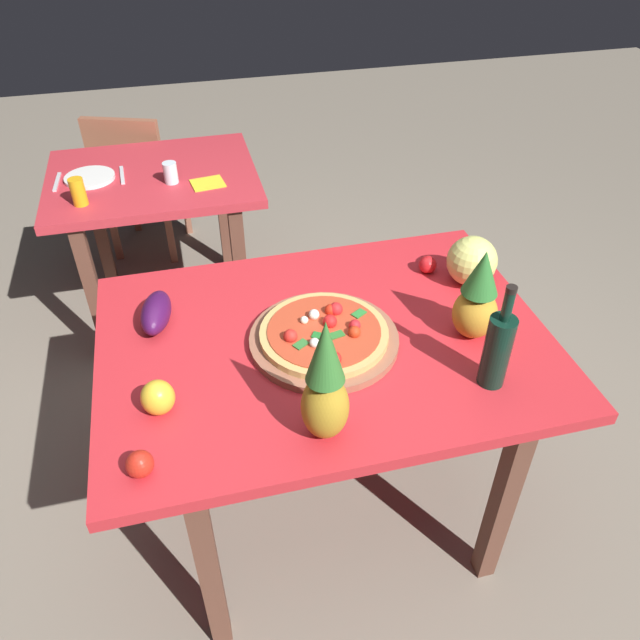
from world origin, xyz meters
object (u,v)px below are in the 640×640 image
at_px(wine_bottle, 497,349).
at_px(napkin_folded, 208,183).
at_px(fork_utensil, 57,182).
at_px(dining_chair, 137,177).
at_px(tomato_by_bottle, 140,464).
at_px(bell_pepper, 158,397).
at_px(display_table, 325,357).
at_px(pizza_board, 324,339).
at_px(pineapple_left, 477,299).
at_px(tomato_near_board, 428,264).
at_px(knife_utensil, 122,175).
at_px(eggplant, 156,313).
at_px(drinking_glass_water, 170,173).
at_px(drinking_glass_juice, 78,192).
at_px(dinner_plate, 90,178).
at_px(pineapple_right, 325,387).
at_px(pizza, 325,332).
at_px(melon, 472,261).
at_px(background_table, 156,199).

height_order(wine_bottle, napkin_folded, wine_bottle).
distance_m(fork_utensil, napkin_folded, 0.67).
distance_m(dining_chair, tomato_by_bottle, 2.32).
bearing_deg(napkin_folded, bell_pepper, -101.42).
relative_size(display_table, wine_bottle, 4.17).
distance_m(pizza_board, bell_pepper, 0.53).
relative_size(pineapple_left, tomato_near_board, 4.79).
distance_m(pineapple_left, knife_utensil, 1.76).
height_order(wine_bottle, bell_pepper, wine_bottle).
bearing_deg(napkin_folded, pizza_board, -78.70).
xyz_separation_m(tomato_by_bottle, napkin_folded, (0.32, 1.53, -0.03)).
distance_m(eggplant, drinking_glass_water, 1.00).
bearing_deg(bell_pepper, eggplant, 88.29).
height_order(tomato_by_bottle, drinking_glass_juice, drinking_glass_juice).
height_order(dining_chair, tomato_near_board, dining_chair).
height_order(dining_chair, dinner_plate, dining_chair).
bearing_deg(display_table, pizza_board, -112.13).
relative_size(pineapple_right, tomato_by_bottle, 5.40).
distance_m(dining_chair, pineapple_right, 2.38).
distance_m(dining_chair, napkin_folded, 0.89).
bearing_deg(pizza_board, tomato_near_board, 32.20).
bearing_deg(pineapple_left, knife_utensil, 126.80).
height_order(display_table, eggplant, eggplant).
bearing_deg(pizza, pineapple_left, -8.80).
bearing_deg(dining_chair, pineapple_right, 121.93).
xyz_separation_m(tomato_near_board, knife_utensil, (-1.05, 1.05, -0.03)).
bearing_deg(eggplant, napkin_folded, 74.84).
distance_m(melon, napkin_folded, 1.26).
distance_m(bell_pepper, tomato_by_bottle, 0.21).
bearing_deg(tomato_by_bottle, pizza_board, 33.40).
xyz_separation_m(background_table, drinking_glass_juice, (-0.29, -0.22, 0.18)).
distance_m(wine_bottle, melon, 0.49).
height_order(dining_chair, pineapple_left, pineapple_left).
relative_size(dinner_plate, napkin_folded, 1.57).
height_order(drinking_glass_juice, napkin_folded, drinking_glass_juice).
bearing_deg(tomato_near_board, napkin_folded, 127.76).
xyz_separation_m(pizza, bell_pepper, (-0.50, -0.16, 0.01)).
relative_size(dining_chair, dinner_plate, 3.86).
distance_m(display_table, pizza_board, 0.10).
bearing_deg(display_table, eggplant, 158.43).
relative_size(display_table, drinking_glass_juice, 12.05).
height_order(tomato_by_bottle, dinner_plate, tomato_by_bottle).
relative_size(pizza, drinking_glass_water, 4.26).
distance_m(display_table, drinking_glass_water, 1.26).
distance_m(drinking_glass_juice, dinner_plate, 0.24).
distance_m(wine_bottle, pineapple_right, 0.51).
height_order(pizza, melon, melon).
height_order(background_table, pizza_board, pizza_board).
bearing_deg(pizza, drinking_glass_juice, 124.77).
bearing_deg(tomato_near_board, drinking_glass_juice, 145.96).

